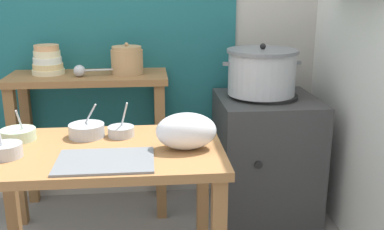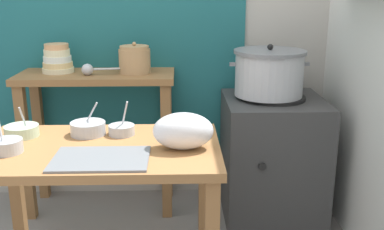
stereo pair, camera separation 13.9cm
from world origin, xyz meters
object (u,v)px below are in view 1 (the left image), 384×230
prep_bowl_0 (6,150)px  prep_bowl_2 (187,128)px  ladle (81,71)px  prep_bowl_4 (18,134)px  stove_block (265,155)px  plastic_bag (186,131)px  serving_tray (105,161)px  prep_bowl_1 (121,131)px  prep_bowl_3 (87,130)px  clay_pot (127,60)px  back_shelf_table (90,109)px  prep_table (101,171)px  steamer_pot (262,72)px  bowl_stack_enamel (48,61)px

prep_bowl_0 → prep_bowl_2: 0.83m
ladle → prep_bowl_4: 0.67m
stove_block → plastic_bag: bearing=-127.4°
serving_tray → prep_bowl_1: prep_bowl_1 is taller
stove_block → prep_bowl_3: 1.21m
prep_bowl_1 → prep_bowl_4: size_ratio=1.07×
clay_pot → serving_tray: 1.03m
back_shelf_table → prep_bowl_2: size_ratio=5.95×
stove_block → prep_bowl_4: size_ratio=4.85×
clay_pot → serving_tray: bearing=-93.3°
prep_table → ladle: 0.84m
prep_table → prep_bowl_1: size_ratio=6.36×
serving_tray → prep_bowl_0: prep_bowl_0 is taller
steamer_pot → prep_table: bearing=-141.9°
prep_bowl_3 → prep_bowl_1: bearing=-2.4°
stove_block → clay_pot: 1.05m
prep_table → prep_bowl_1: bearing=61.5°
prep_bowl_0 → bowl_stack_enamel: bearing=90.0°
stove_block → prep_bowl_1: bearing=-148.3°
bowl_stack_enamel → ladle: 0.24m
serving_tray → ladle: bearing=102.7°
bowl_stack_enamel → ladle: size_ratio=0.70×
steamer_pot → bowl_stack_enamel: bearing=173.5°
clay_pot → serving_tray: size_ratio=0.48×
steamer_pot → serving_tray: bearing=-134.6°
serving_tray → prep_bowl_0: bearing=166.8°
prep_bowl_1 → prep_bowl_2: prep_bowl_1 is taller
back_shelf_table → steamer_pot: size_ratio=2.01×
bowl_stack_enamel → plastic_bag: 1.20m
plastic_bag → prep_bowl_1: prep_bowl_1 is taller
prep_table → ladle: bearing=102.6°
bowl_stack_enamel → prep_bowl_2: bowl_stack_enamel is taller
stove_block → clay_pot: (-0.85, 0.13, 0.60)m
ladle → back_shelf_table: bearing=66.8°
steamer_pot → clay_pot: bearing=172.3°
back_shelf_table → plastic_bag: size_ratio=3.56×
steamer_pot → prep_bowl_4: (-1.30, -0.56, -0.17)m
prep_table → prep_bowl_1: 0.23m
stove_block → steamer_pot: (-0.04, 0.02, 0.53)m
stove_block → plastic_bag: (-0.56, -0.74, 0.42)m
plastic_bag → prep_bowl_1: size_ratio=1.56×
prep_bowl_4 → steamer_pot: bearing=23.4°
bowl_stack_enamel → prep_bowl_0: (0.00, -0.93, -0.23)m
prep_bowl_2 → steamer_pot: bearing=46.4°
clay_pot → prep_bowl_3: size_ratio=1.14×
prep_bowl_1 → prep_table: bearing=-118.5°
steamer_pot → ladle: steamer_pot is taller
clay_pot → prep_bowl_4: clay_pot is taller
prep_bowl_2 → prep_bowl_4: 0.80m
prep_table → prep_bowl_2: (0.41, 0.18, 0.14)m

